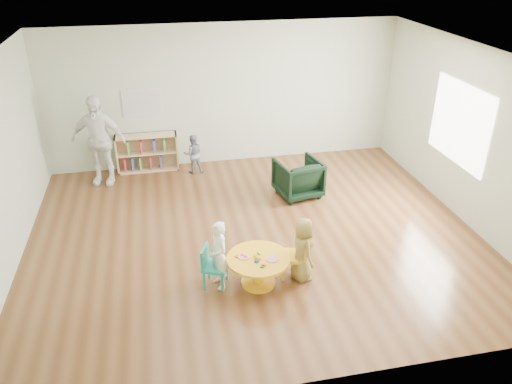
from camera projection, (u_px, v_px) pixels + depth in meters
room at (255, 121)px, 7.06m from camera, size 7.10×7.00×2.80m
activity_table at (258, 266)px, 6.69m from camera, size 0.85×0.85×0.47m
kid_chair_left at (212, 265)px, 6.67m from camera, size 0.41×0.41×0.59m
kid_chair_right at (297, 255)px, 6.84m from camera, size 0.41×0.41×0.63m
bookshelf at (147, 153)px, 9.95m from camera, size 1.20×0.30×0.75m
alphabet_poster at (142, 103)px, 9.61m from camera, size 0.74×0.01×0.54m
armchair at (298, 178)px, 8.98m from camera, size 0.87×0.88×0.68m
child_left at (219, 255)px, 6.57m from camera, size 0.33×0.41×0.97m
child_right at (302, 249)px, 6.72m from camera, size 0.36×0.49×0.93m
toddler at (193, 154)px, 9.82m from camera, size 0.39×0.31×0.79m
adult_caretaker at (98, 140)px, 9.21m from camera, size 1.08×0.65×1.72m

